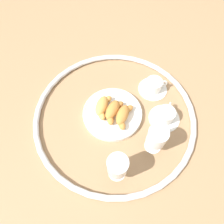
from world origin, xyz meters
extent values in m
plane|color=#997551|center=(0.00, 0.00, 0.00)|extent=(2.20, 2.20, 0.00)
torus|color=silver|center=(0.00, 0.00, 0.01)|extent=(0.71, 0.71, 0.02)
cylinder|color=white|center=(0.00, -0.01, 0.01)|extent=(0.26, 0.26, 0.02)
torus|color=white|center=(0.00, -0.01, 0.02)|extent=(0.26, 0.26, 0.01)
ellipsoid|color=#D6994C|center=(0.01, -0.06, 0.05)|extent=(0.11, 0.08, 0.04)
ellipsoid|color=#D6994C|center=(0.05, -0.03, 0.04)|extent=(0.05, 0.05, 0.03)
ellipsoid|color=#D6994C|center=(-0.03, -0.07, 0.04)|extent=(0.05, 0.04, 0.03)
ellipsoid|color=#BC7A38|center=(0.00, -0.01, 0.05)|extent=(0.11, 0.07, 0.04)
ellipsoid|color=#BC7A38|center=(0.04, 0.01, 0.04)|extent=(0.05, 0.05, 0.03)
ellipsoid|color=#BC7A38|center=(-0.04, -0.01, 0.04)|extent=(0.05, 0.04, 0.03)
ellipsoid|color=#BC7A38|center=(-0.01, 0.04, 0.05)|extent=(0.11, 0.08, 0.04)
ellipsoid|color=#BC7A38|center=(0.03, 0.06, 0.04)|extent=(0.05, 0.05, 0.03)
ellipsoid|color=#BC7A38|center=(-0.05, 0.04, 0.04)|extent=(0.05, 0.04, 0.03)
cylinder|color=white|center=(-0.13, 0.18, 0.00)|extent=(0.14, 0.14, 0.01)
cylinder|color=white|center=(-0.13, 0.18, 0.03)|extent=(0.08, 0.08, 0.05)
cylinder|color=brown|center=(-0.13, 0.18, 0.06)|extent=(0.07, 0.07, 0.01)
torus|color=white|center=(-0.17, 0.17, 0.04)|extent=(0.04, 0.02, 0.04)
cylinder|color=white|center=(-0.23, 0.05, 0.00)|extent=(0.14, 0.14, 0.01)
cylinder|color=white|center=(-0.23, 0.05, 0.03)|extent=(0.08, 0.08, 0.05)
cylinder|color=#937A60|center=(-0.23, 0.05, 0.06)|extent=(0.07, 0.07, 0.01)
torus|color=white|center=(-0.26, 0.08, 0.04)|extent=(0.04, 0.03, 0.04)
cylinder|color=white|center=(0.19, 0.16, 0.00)|extent=(0.07, 0.07, 0.01)
cylinder|color=white|center=(0.19, 0.16, 0.03)|extent=(0.01, 0.01, 0.05)
cylinder|color=white|center=(0.19, 0.16, 0.10)|extent=(0.08, 0.08, 0.08)
cylinder|color=yellow|center=(0.19, 0.16, 0.09)|extent=(0.07, 0.07, 0.07)
cylinder|color=white|center=(0.01, 0.21, 0.00)|extent=(0.07, 0.07, 0.01)
cylinder|color=white|center=(0.01, 0.21, 0.03)|extent=(0.01, 0.01, 0.05)
cylinder|color=white|center=(0.01, 0.21, 0.10)|extent=(0.08, 0.08, 0.08)
cylinder|color=yellow|center=(0.01, 0.21, 0.09)|extent=(0.07, 0.07, 0.06)
camera|label=1|loc=(0.35, 0.26, 0.82)|focal=33.54mm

